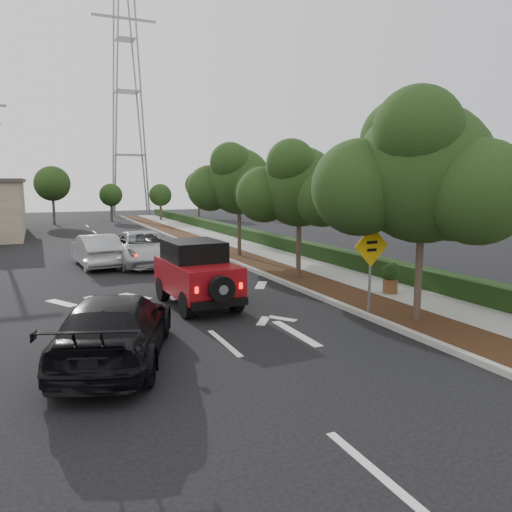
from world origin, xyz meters
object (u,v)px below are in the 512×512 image
silver_suv_ahead (143,248)px  black_suv_oncoming (115,328)px  red_jeep (195,273)px  speed_hump_sign (371,257)px

silver_suv_ahead → black_suv_oncoming: size_ratio=1.10×
red_jeep → black_suv_oncoming: red_jeep is taller
red_jeep → speed_hump_sign: (4.31, -3.43, 0.72)m
black_suv_oncoming → speed_hump_sign: speed_hump_sign is taller
silver_suv_ahead → red_jeep: bearing=-91.5°
speed_hump_sign → silver_suv_ahead: bearing=107.1°
red_jeep → black_suv_oncoming: 5.31m
red_jeep → silver_suv_ahead: size_ratio=0.72×
black_suv_oncoming → silver_suv_ahead: bearing=-84.8°
speed_hump_sign → red_jeep: bearing=138.9°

